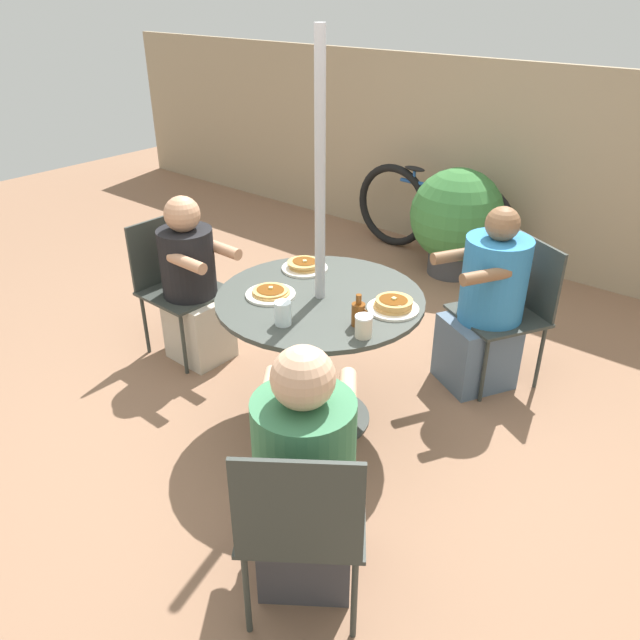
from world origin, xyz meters
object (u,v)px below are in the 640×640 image
(patio_chair_east, at_px, (512,303))
(syrup_bottle, at_px, (358,313))
(patio_table, at_px, (320,326))
(bicycle, at_px, (432,215))
(patio_chair_south, at_px, (175,279))
(pancake_plate_b, at_px, (271,293))
(coffee_cup, at_px, (364,326))
(diner_north, at_px, (305,481))
(diner_south, at_px, (193,288))
(diner_east, at_px, (486,308))
(drinking_glass_a, at_px, (283,313))
(potted_shrub, at_px, (456,218))
(patio_chair_north, at_px, (301,516))
(pancake_plate_a, at_px, (305,266))
(pancake_plate_c, at_px, (393,305))

(patio_chair_east, xyz_separation_m, syrup_bottle, (-0.26, -1.18, 0.33))
(patio_table, distance_m, bicycle, 2.55)
(patio_chair_east, distance_m, patio_chair_south, 2.09)
(pancake_plate_b, xyz_separation_m, coffee_cup, (0.60, -0.03, 0.04))
(diner_north, bearing_deg, diner_south, 116.41)
(patio_chair_south, distance_m, coffee_cup, 1.66)
(coffee_cup, bearing_deg, pancake_plate_b, 177.01)
(diner_east, distance_m, drinking_glass_a, 1.36)
(bicycle, bearing_deg, syrup_bottle, -65.51)
(patio_chair_east, xyz_separation_m, patio_chair_south, (-1.80, -1.06, 0.00))
(diner_east, xyz_separation_m, potted_shrub, (-0.92, 1.31, -0.02))
(diner_north, distance_m, diner_east, 1.75)
(diner_east, distance_m, coffee_cup, 1.14)
(diner_south, xyz_separation_m, coffee_cup, (1.44, -0.19, 0.33))
(diner_north, bearing_deg, patio_chair_north, -90.00)
(patio_chair_east, relative_size, drinking_glass_a, 7.60)
(patio_table, relative_size, diner_north, 0.96)
(patio_chair_east, xyz_separation_m, pancake_plate_b, (-0.78, -1.22, 0.28))
(syrup_bottle, height_order, bicycle, syrup_bottle)
(patio_chair_north, relative_size, patio_chair_south, 1.00)
(patio_chair_east, xyz_separation_m, potted_shrub, (-1.00, 1.16, -0.02))
(pancake_plate_a, relative_size, pancake_plate_b, 1.00)
(syrup_bottle, height_order, drinking_glass_a, syrup_bottle)
(diner_east, relative_size, pancake_plate_b, 4.35)
(patio_chair_north, bearing_deg, syrup_bottle, 78.31)
(diner_north, relative_size, bicycle, 0.70)
(diner_east, height_order, bicycle, diner_east)
(patio_chair_south, xyz_separation_m, coffee_cup, (1.62, -0.20, 0.32))
(patio_chair_south, bearing_deg, potted_shrub, 160.78)
(diner_south, relative_size, drinking_glass_a, 9.36)
(patio_chair_south, xyz_separation_m, drinking_glass_a, (1.27, -0.34, 0.32))
(diner_north, relative_size, pancake_plate_a, 4.34)
(patio_chair_south, height_order, pancake_plate_c, patio_chair_south)
(potted_shrub, bearing_deg, patio_chair_east, -49.05)
(patio_table, distance_m, diner_north, 1.04)
(coffee_cup, bearing_deg, drinking_glass_a, -157.71)
(pancake_plate_b, bearing_deg, pancake_plate_a, 102.83)
(diner_east, bearing_deg, syrup_bottle, 109.09)
(patio_table, relative_size, pancake_plate_b, 4.19)
(diner_south, xyz_separation_m, pancake_plate_b, (0.84, -0.16, 0.29))
(patio_table, distance_m, potted_shrub, 2.27)
(pancake_plate_a, distance_m, potted_shrub, 2.05)
(coffee_cup, bearing_deg, patio_chair_north, -67.93)
(patio_table, bearing_deg, pancake_plate_b, -142.63)
(diner_east, bearing_deg, patio_table, 90.00)
(diner_south, height_order, coffee_cup, diner_south)
(patio_chair_south, distance_m, syrup_bottle, 1.58)
(syrup_bottle, bearing_deg, patio_chair_north, -65.00)
(pancake_plate_a, distance_m, bicycle, 2.31)
(syrup_bottle, xyz_separation_m, potted_shrub, (-0.75, 2.34, -0.34))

